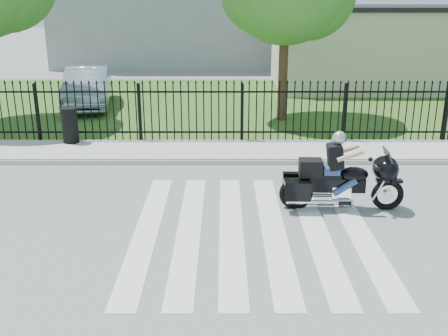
{
  "coord_description": "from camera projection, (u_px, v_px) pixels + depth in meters",
  "views": [
    {
      "loc": [
        -0.55,
        -9.05,
        4.28
      ],
      "look_at": [
        -0.54,
        0.71,
        1.0
      ],
      "focal_mm": 42.0,
      "sensor_mm": 36.0,
      "label": 1
    }
  ],
  "objects": [
    {
      "name": "iron_fence",
      "position": [
        242.0,
        114.0,
        15.34
      ],
      "size": [
        26.0,
        0.04,
        1.8
      ],
      "color": "black",
      "rests_on": "ground"
    },
    {
      "name": "grass_strip",
      "position": [
        237.0,
        103.0,
        21.32
      ],
      "size": [
        40.0,
        12.0,
        0.02
      ],
      "primitive_type": "cube",
      "color": "#2E501B",
      "rests_on": "ground"
    },
    {
      "name": "building_low",
      "position": [
        384.0,
        49.0,
        24.56
      ],
      "size": [
        10.0,
        6.0,
        3.5
      ],
      "primitive_type": "cube",
      "color": "beige",
      "rests_on": "ground"
    },
    {
      "name": "crosswalk",
      "position": [
        252.0,
        229.0,
        9.94
      ],
      "size": [
        5.0,
        5.5,
        0.01
      ],
      "primitive_type": null,
      "color": "silver",
      "rests_on": "ground"
    },
    {
      "name": "building_low_roof",
      "position": [
        388.0,
        8.0,
        23.97
      ],
      "size": [
        10.2,
        6.2,
        0.2
      ],
      "primitive_type": "cube",
      "color": "black",
      "rests_on": "building_low"
    },
    {
      "name": "curb",
      "position": [
        244.0,
        162.0,
        13.72
      ],
      "size": [
        40.0,
        0.12,
        0.12
      ],
      "primitive_type": "cube",
      "color": "#ADAAA3",
      "rests_on": "ground"
    },
    {
      "name": "sidewalk",
      "position": [
        243.0,
        151.0,
        14.67
      ],
      "size": [
        40.0,
        2.0,
        0.12
      ],
      "primitive_type": "cube",
      "color": "#ADAAA3",
      "rests_on": "ground"
    },
    {
      "name": "parked_car",
      "position": [
        88.0,
        87.0,
        20.32
      ],
      "size": [
        2.3,
        4.8,
        1.52
      ],
      "primitive_type": "imported",
      "rotation": [
        0.0,
        0.0,
        0.15
      ],
      "color": "#919EB7",
      "rests_on": "grass_strip"
    },
    {
      "name": "motorcycle_rider",
      "position": [
        339.0,
        177.0,
        10.71
      ],
      "size": [
        2.57,
        0.82,
        1.7
      ],
      "rotation": [
        0.0,
        0.0,
        -0.04
      ],
      "color": "black",
      "rests_on": "ground"
    },
    {
      "name": "litter_bin",
      "position": [
        70.0,
        125.0,
        15.14
      ],
      "size": [
        0.6,
        0.6,
        1.02
      ],
      "primitive_type": "cylinder",
      "rotation": [
        0.0,
        0.0,
        0.41
      ],
      "color": "black",
      "rests_on": "sidewalk"
    },
    {
      "name": "ground",
      "position": [
        252.0,
        230.0,
        9.95
      ],
      "size": [
        120.0,
        120.0,
        0.0
      ],
      "primitive_type": "plane",
      "color": "slate",
      "rests_on": "ground"
    }
  ]
}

